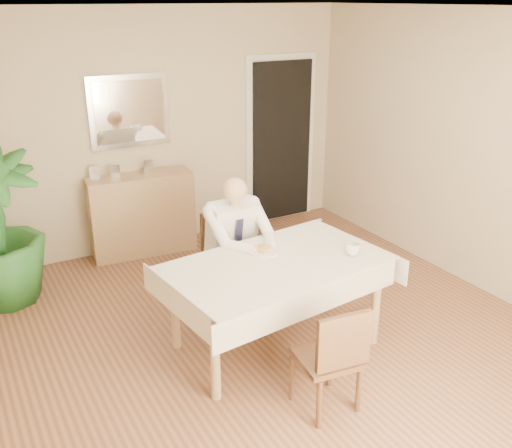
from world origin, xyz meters
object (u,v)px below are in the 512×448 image
dining_table (276,272)px  seated_man (241,242)px  chair_far (226,252)px  chair_near (333,356)px  sideboard (142,214)px  coffee_mug (352,249)px

dining_table → seated_man: size_ratio=1.47×
chair_far → chair_near: 1.76m
sideboard → seated_man: bearing=-73.8°
chair_near → coffee_mug: size_ratio=6.72×
dining_table → sideboard: (-0.32, 2.31, -0.22)m
dining_table → sideboard: sideboard is taller
chair_far → sideboard: sideboard is taller
dining_table → coffee_mug: coffee_mug is taller
sideboard → chair_near: bearing=-80.4°
coffee_mug → sideboard: (-0.92, 2.49, -0.35)m
dining_table → seated_man: bearing=83.7°
dining_table → sideboard: size_ratio=1.63×
coffee_mug → sideboard: size_ratio=0.11×
dining_table → chair_far: (0.00, 0.88, -0.18)m
chair_far → seated_man: (-0.00, -0.28, 0.21)m
dining_table → coffee_mug: 0.64m
seated_man → sideboard: (-0.32, 1.72, -0.24)m
chair_near → seated_man: 1.50m
chair_far → dining_table: bearing=-95.3°
seated_man → coffee_mug: size_ratio=10.30×
chair_far → coffee_mug: 1.25m
dining_table → chair_near: bearing=-102.5°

